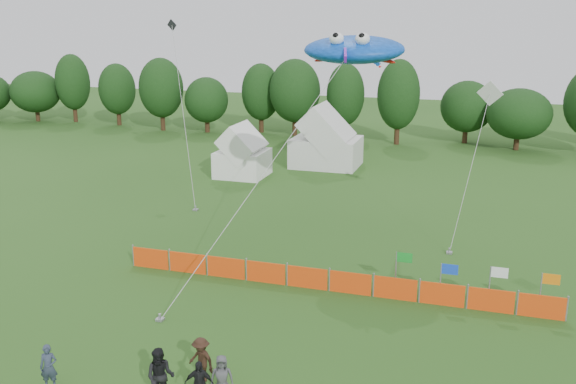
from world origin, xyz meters
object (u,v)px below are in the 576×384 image
(barrier_fence, at_px, (328,280))
(spectator_e, at_px, (222,378))
(tent_left, at_px, (242,155))
(tent_right, at_px, (326,143))
(spectator_a, at_px, (49,367))
(stingray_kite, at_px, (356,50))
(spectator_b, at_px, (160,377))
(spectator_d, at_px, (199,384))
(spectator_c, at_px, (201,360))

(barrier_fence, distance_m, spectator_e, 9.39)
(tent_left, height_order, barrier_fence, tent_left)
(tent_right, xyz_separation_m, barrier_fence, (6.28, -24.22, -1.45))
(tent_right, relative_size, spectator_a, 3.49)
(stingray_kite, bearing_deg, spectator_a, -109.70)
(tent_left, distance_m, stingray_kite, 18.24)
(spectator_a, xyz_separation_m, spectator_b, (3.97, 0.33, 0.18))
(tent_left, relative_size, spectator_a, 2.36)
(tent_left, relative_size, stingray_kite, 0.20)
(spectator_b, xyz_separation_m, stingray_kite, (2.40, 17.45, 9.35))
(spectator_d, bearing_deg, spectator_c, 98.02)
(tent_right, height_order, spectator_a, tent_right)
(tent_left, distance_m, spectator_a, 29.80)
(spectator_a, distance_m, stingray_kite, 21.15)
(barrier_fence, xyz_separation_m, spectator_c, (-2.27, -8.55, 0.31))
(tent_left, bearing_deg, spectator_b, -73.41)
(tent_left, height_order, spectator_b, tent_left)
(spectator_c, distance_m, spectator_e, 1.32)
(spectator_d, xyz_separation_m, spectator_e, (0.52, 0.60, -0.03))
(tent_left, xyz_separation_m, spectator_d, (9.90, -28.87, -0.85))
(barrier_fence, height_order, stingray_kite, stingray_kite)
(tent_left, distance_m, barrier_fence, 22.27)
(spectator_a, height_order, spectator_e, spectator_a)
(tent_right, height_order, stingray_kite, stingray_kite)
(spectator_d, distance_m, spectator_e, 0.79)
(tent_left, relative_size, spectator_c, 2.29)
(spectator_a, relative_size, stingray_kite, 0.08)
(tent_right, distance_m, stingray_kite, 19.70)
(spectator_c, distance_m, stingray_kite, 18.59)
(spectator_b, xyz_separation_m, spectator_c, (0.67, 1.57, -0.15))
(tent_right, bearing_deg, spectator_b, -84.45)
(spectator_b, height_order, spectator_d, spectator_b)
(spectator_a, height_order, stingray_kite, stingray_kite)
(spectator_a, xyz_separation_m, spectator_d, (5.20, 0.55, 0.01))
(tent_right, bearing_deg, spectator_a, -91.04)
(spectator_d, bearing_deg, tent_right, 83.21)
(tent_right, distance_m, spectator_c, 33.04)
(tent_right, relative_size, spectator_e, 3.54)
(spectator_c, distance_m, spectator_d, 1.46)
(spectator_c, relative_size, spectator_e, 1.05)
(tent_left, xyz_separation_m, spectator_e, (10.42, -28.28, -0.88))
(spectator_a, xyz_separation_m, spectator_e, (5.72, 1.14, -0.01))
(barrier_fence, height_order, spectator_e, spectator_e)
(spectator_a, height_order, spectator_d, spectator_d)
(barrier_fence, bearing_deg, spectator_b, -106.22)
(spectator_c, xyz_separation_m, spectator_e, (1.08, -0.75, -0.03))
(tent_left, bearing_deg, barrier_fence, -58.53)
(spectator_c, xyz_separation_m, stingray_kite, (1.73, 15.88, 9.50))
(spectator_a, bearing_deg, spectator_c, 1.67)
(barrier_fence, distance_m, spectator_b, 10.55)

